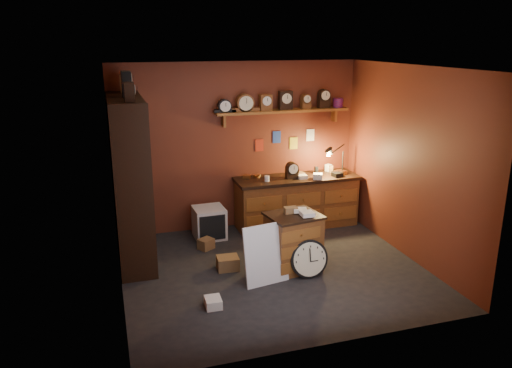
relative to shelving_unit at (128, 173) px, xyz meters
The scene contains 11 objects.
floor 2.40m from the shelving_unit, 28.68° to the right, with size 4.00×4.00×0.00m, color black.
room_shell 2.09m from the shelving_unit, 25.39° to the right, with size 4.02×3.62×2.71m.
shelving_unit is the anchor object (origin of this frame).
workbench 2.86m from the shelving_unit, 10.36° to the left, with size 2.05×0.66×1.36m.
low_cabinet 2.44m from the shelving_unit, 26.10° to the right, with size 0.77×0.68×0.87m.
big_round_clock 2.72m from the shelving_unit, 31.05° to the right, with size 0.52×0.17×0.52m.
white_panel 2.40m from the shelving_unit, 39.29° to the right, with size 0.60×0.03×0.80m, color silver.
mini_fridge 1.62m from the shelving_unit, 18.96° to the left, with size 0.49×0.51×0.49m.
floor_box_a 1.84m from the shelving_unit, 32.78° to the right, with size 0.29×0.25×0.18m, color brown.
floor_box_b 2.22m from the shelving_unit, 64.89° to the right, with size 0.19×0.22×0.11m, color white.
floor_box_c 1.58m from the shelving_unit, ahead, with size 0.21×0.18×0.16m, color brown.
Camera 1 is at (-2.05, -5.86, 3.04)m, focal length 35.00 mm.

